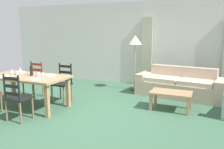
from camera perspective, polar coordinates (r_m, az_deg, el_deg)
ground_plane at (r=5.31m, az=-6.83°, el=-9.24°), size 9.60×9.60×0.02m
wall_far at (r=8.03m, az=4.99°, el=7.41°), size 9.60×0.16×2.70m
curtain_panel_left at (r=7.76m, az=8.34°, el=5.39°), size 0.35×0.08×2.20m
dining_table at (r=5.84m, az=-19.63°, el=-1.12°), size 1.90×0.96×0.75m
dining_chair_near_right at (r=5.07m, az=-21.85°, el=-5.14°), size 0.43×0.41×0.96m
dining_chair_far_left at (r=6.72m, az=-18.16°, el=-1.19°), size 0.43×0.41×0.96m
dining_chair_far_right at (r=6.14m, az=-11.69°, el=-1.94°), size 0.43×0.41×0.96m
dinner_plate_near_left at (r=5.97m, az=-24.48°, el=-0.28°), size 0.24×0.24×0.02m
dinner_plate_near_right at (r=5.34m, az=-17.98°, el=-1.02°), size 0.24×0.24×0.02m
fork_near_right at (r=5.44m, az=-19.16°, el=-0.95°), size 0.03×0.17×0.01m
dinner_plate_far_left at (r=6.31m, az=-21.14°, el=0.49°), size 0.24×0.24×0.02m
fork_far_left at (r=6.42m, az=-22.09°, el=0.53°), size 0.02×0.17×0.01m
dinner_plate_far_right at (r=5.72m, az=-14.69°, el=-0.11°), size 0.24×0.24×0.02m
fork_far_right at (r=5.81m, az=-15.85°, el=-0.06°), size 0.03×0.17×0.01m
wine_bottle at (r=5.79m, az=-18.78°, el=0.90°), size 0.07×0.07×0.32m
wine_glass_near_left at (r=5.94m, az=-22.89°, el=0.78°), size 0.06×0.06×0.16m
wine_glass_near_right at (r=5.33m, az=-16.14°, el=0.17°), size 0.06×0.06×0.16m
wine_glass_far_left at (r=6.11m, az=-21.15°, el=1.16°), size 0.06×0.06×0.16m
coffee_cup_primary at (r=5.63m, az=-17.25°, el=-0.03°), size 0.07×0.07×0.09m
coffee_cup_secondary at (r=6.01m, az=-21.78°, el=0.33°), size 0.07×0.07×0.09m
couch at (r=6.72m, az=15.97°, el=-2.68°), size 2.36×1.09×0.80m
coffee_table at (r=5.54m, az=13.96°, el=-4.69°), size 0.90×0.56×0.42m
standing_lamp at (r=7.05m, az=5.55°, el=7.47°), size 0.40×0.40×1.64m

